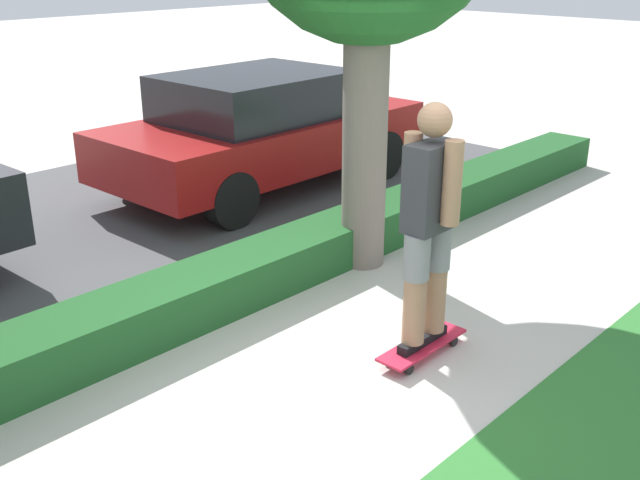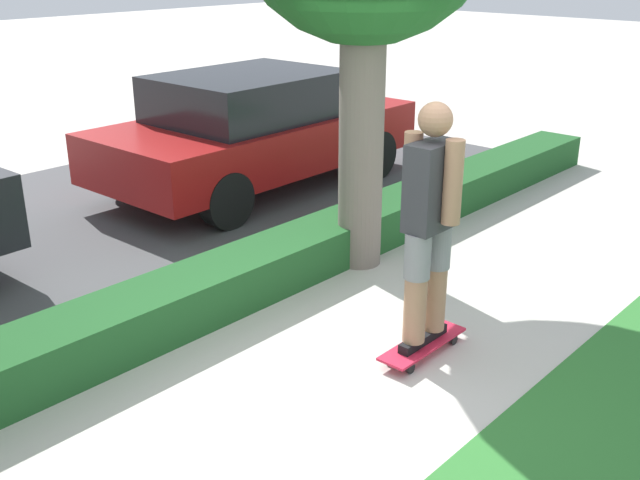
% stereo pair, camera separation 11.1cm
% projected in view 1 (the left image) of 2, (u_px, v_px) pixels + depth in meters
% --- Properties ---
extents(ground_plane, '(60.00, 60.00, 0.00)m').
position_uv_depth(ground_plane, '(359.00, 376.00, 5.40)').
color(ground_plane, '#BCB7AD').
extents(street_asphalt, '(12.98, 5.00, 0.01)m').
position_uv_depth(street_asphalt, '(64.00, 234.00, 8.08)').
color(street_asphalt, '#474749').
rests_on(street_asphalt, ground_plane).
extents(hedge_row, '(12.98, 0.60, 0.40)m').
position_uv_depth(hedge_row, '(216.00, 287.00, 6.35)').
color(hedge_row, '#1E5123').
rests_on(hedge_row, ground_plane).
extents(skateboard, '(0.84, 0.24, 0.10)m').
position_uv_depth(skateboard, '(422.00, 346.00, 5.65)').
color(skateboard, red).
rests_on(skateboard, ground_plane).
extents(skater_person, '(0.52, 0.47, 1.83)m').
position_uv_depth(skater_person, '(429.00, 222.00, 5.29)').
color(skater_person, black).
rests_on(skater_person, skateboard).
extents(parked_car_middle, '(4.26, 1.98, 1.47)m').
position_uv_depth(parked_car_middle, '(262.00, 128.00, 9.44)').
color(parked_car_middle, maroon).
rests_on(parked_car_middle, ground_plane).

